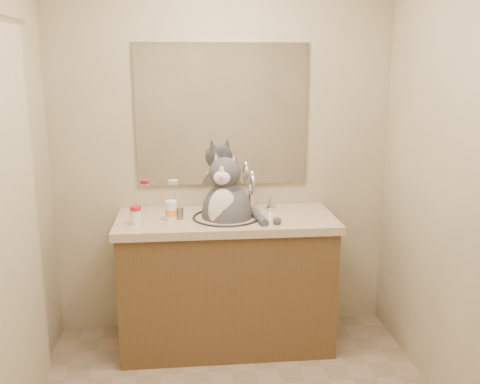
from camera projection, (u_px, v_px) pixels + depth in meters
name	position (u px, v px, depth m)	size (l,w,h in m)	color
room	(242.00, 199.00, 2.27)	(2.22, 2.52, 2.42)	gray
vanity	(226.00, 278.00, 3.38)	(1.34, 0.59, 1.12)	brown
mirror	(222.00, 115.00, 3.41)	(1.10, 0.02, 0.90)	white
cat	(227.00, 210.00, 3.28)	(0.43, 0.46, 0.63)	#4D4D52
pill_bottle_redcap	(136.00, 215.00, 3.12)	(0.08, 0.08, 0.11)	white
pill_bottle_orange	(171.00, 211.00, 3.20)	(0.09, 0.09, 0.12)	white
grey_canister	(180.00, 213.00, 3.23)	(0.06, 0.06, 0.07)	slate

